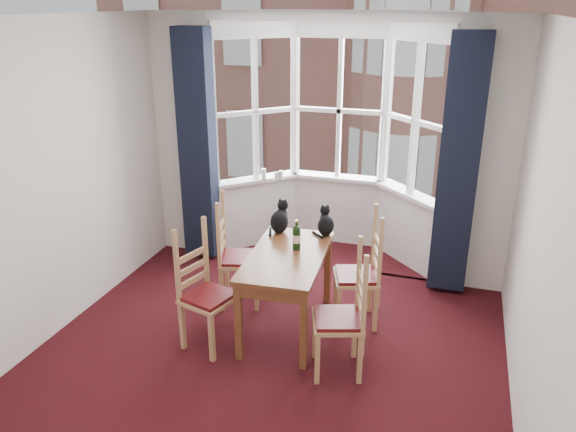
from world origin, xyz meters
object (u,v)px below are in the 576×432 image
at_px(cat_right, 326,224).
at_px(candle_short, 277,176).
at_px(chair_right_far, 366,277).
at_px(candle_extra, 281,175).
at_px(cat_left, 280,219).
at_px(candle_tall, 264,174).
at_px(dining_table, 287,266).
at_px(chair_right_near, 349,321).
at_px(chair_left_far, 231,259).
at_px(wine_bottle, 297,237).
at_px(chair_left_near, 201,296).

xyz_separation_m(cat_right, candle_short, (-0.92, 1.24, 0.04)).
relative_size(chair_right_far, candle_extra, 8.53).
bearing_deg(cat_left, candle_tall, 116.15).
xyz_separation_m(dining_table, candle_tall, (-0.85, 1.76, 0.28)).
xyz_separation_m(chair_right_near, candle_short, (-1.37, 2.25, 0.44)).
distance_m(chair_left_far, wine_bottle, 0.86).
bearing_deg(cat_left, candle_extra, 107.65).
bearing_deg(chair_right_near, chair_left_near, 179.27).
bearing_deg(candle_extra, wine_bottle, -67.42).
relative_size(chair_left_far, chair_right_far, 1.00).
bearing_deg(candle_extra, cat_right, -55.41).
bearing_deg(chair_left_near, candle_short, 91.22).
height_order(chair_left_far, candle_extra, candle_extra).
xyz_separation_m(candle_short, candle_extra, (0.05, 0.02, 0.01)).
height_order(chair_left_far, candle_tall, candle_tall).
height_order(chair_right_near, cat_right, cat_right).
relative_size(chair_left_near, wine_bottle, 3.21).
distance_m(chair_left_far, candle_short, 1.54).
height_order(chair_right_far, candle_tall, candle_tall).
distance_m(chair_left_near, chair_right_near, 1.32).
relative_size(candle_tall, candle_extra, 1.19).
bearing_deg(candle_short, chair_left_far, -89.50).
height_order(chair_left_near, chair_left_far, same).
bearing_deg(chair_left_near, chair_right_far, 30.64).
bearing_deg(dining_table, cat_left, 114.87).
bearing_deg(chair_right_near, wine_bottle, 136.26).
xyz_separation_m(dining_table, chair_right_far, (0.67, 0.34, -0.18)).
bearing_deg(candle_short, dining_table, -68.73).
bearing_deg(wine_bottle, chair_left_far, 166.36).
height_order(chair_left_far, candle_short, candle_short).
bearing_deg(candle_extra, chair_right_near, -59.84).
height_order(cat_left, candle_tall, cat_left).
distance_m(wine_bottle, candle_short, 1.82).
relative_size(chair_left_far, wine_bottle, 3.21).
distance_m(cat_right, candle_short, 1.54).
height_order(cat_right, candle_short, cat_right).
bearing_deg(cat_right, candle_short, 126.53).
relative_size(cat_right, candle_short, 3.28).
bearing_deg(chair_right_far, candle_short, 133.24).
relative_size(chair_right_near, candle_short, 10.02).
xyz_separation_m(chair_right_near, wine_bottle, (-0.62, 0.60, 0.42)).
height_order(dining_table, chair_right_far, chair_right_far).
xyz_separation_m(wine_bottle, candle_tall, (-0.90, 1.63, 0.05)).
height_order(cat_left, cat_right, cat_left).
relative_size(chair_left_far, chair_right_near, 1.00).
distance_m(dining_table, candle_tall, 1.98).
xyz_separation_m(chair_left_far, cat_right, (0.91, 0.24, 0.41)).
bearing_deg(chair_right_far, dining_table, -153.26).
bearing_deg(chair_left_far, candle_tall, 96.57).
bearing_deg(cat_left, chair_left_near, -114.24).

